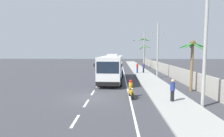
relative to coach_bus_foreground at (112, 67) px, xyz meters
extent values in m
plane|color=#3A3A3F|center=(-1.58, -8.92, -1.89)|extent=(160.00, 160.00, 0.00)
cube|color=#999993|center=(5.22, 1.08, -1.82)|extent=(3.20, 90.00, 0.14)
cube|color=white|center=(-1.58, -14.34, -1.89)|extent=(0.16, 2.00, 0.01)
cube|color=white|center=(-1.58, -10.69, -1.89)|extent=(0.16, 2.00, 0.01)
cube|color=white|center=(-1.58, -7.04, -1.89)|extent=(0.16, 2.00, 0.01)
cube|color=white|center=(-1.58, -3.40, -1.89)|extent=(0.16, 2.00, 0.01)
cube|color=white|center=(-1.58, 0.25, -1.89)|extent=(0.16, 2.00, 0.01)
cube|color=white|center=(-1.58, 3.90, -1.89)|extent=(0.16, 2.00, 0.01)
cube|color=white|center=(-1.58, 7.54, -1.89)|extent=(0.16, 2.00, 0.01)
cube|color=white|center=(-1.58, 11.19, -1.89)|extent=(0.16, 2.00, 0.01)
cube|color=white|center=(-1.58, 14.84, -1.89)|extent=(0.16, 2.00, 0.01)
cube|color=white|center=(-1.58, 18.48, -1.89)|extent=(0.16, 2.00, 0.01)
cube|color=white|center=(-1.58, 22.13, -1.89)|extent=(0.16, 2.00, 0.01)
cube|color=white|center=(-1.58, 25.78, -1.89)|extent=(0.16, 2.00, 0.01)
cube|color=white|center=(-1.58, 29.42, -1.89)|extent=(0.16, 2.00, 0.01)
cube|color=white|center=(-1.58, 33.07, -1.89)|extent=(0.16, 2.00, 0.01)
cube|color=white|center=(-1.58, 36.72, -1.89)|extent=(0.16, 2.00, 0.01)
cube|color=white|center=(-1.58, 40.36, -1.89)|extent=(0.16, 2.00, 0.01)
cube|color=white|center=(1.89, 6.08, -1.89)|extent=(0.14, 70.00, 0.01)
cube|color=#9E998E|center=(9.02, 5.08, -0.99)|extent=(0.24, 60.00, 1.81)
cube|color=silver|center=(0.00, -0.03, -0.02)|extent=(3.04, 11.13, 2.96)
cube|color=#192333|center=(0.01, 0.17, 0.50)|extent=(3.03, 10.25, 0.95)
cube|color=#192333|center=(-0.23, -5.50, 0.42)|extent=(2.38, 0.20, 1.24)
cube|color=blue|center=(0.00, -0.03, -0.69)|extent=(3.06, 10.91, 0.53)
cube|color=black|center=(-0.23, -5.59, -1.30)|extent=(2.54, 0.26, 0.44)
cube|color=#B7B7B7|center=(0.06, 1.35, 1.60)|extent=(1.52, 2.48, 0.28)
cube|color=black|center=(1.25, -5.35, 0.65)|extent=(0.12, 0.08, 0.36)
cube|color=black|center=(-1.69, -5.23, 0.65)|extent=(0.12, 0.08, 0.36)
cylinder|color=black|center=(1.10, -3.94, -1.37)|extent=(0.36, 1.05, 1.04)
cylinder|color=black|center=(-1.43, -3.83, -1.37)|extent=(0.36, 1.05, 1.04)
cylinder|color=black|center=(1.40, 3.23, -1.37)|extent=(0.36, 1.05, 1.04)
cylinder|color=black|center=(-1.13, 3.33, -1.37)|extent=(0.36, 1.05, 1.04)
cylinder|color=black|center=(2.07, -9.48, -1.59)|extent=(0.17, 0.61, 0.60)
cylinder|color=black|center=(1.91, -8.13, -1.59)|extent=(0.19, 0.61, 0.60)
cube|color=gold|center=(2.00, -8.85, -1.37)|extent=(0.36, 1.12, 0.36)
cube|color=black|center=(1.96, -8.55, -1.17)|extent=(0.31, 0.62, 0.12)
cylinder|color=gray|center=(2.06, -9.36, -1.29)|extent=(0.10, 0.32, 0.67)
cylinder|color=black|center=(2.04, -9.26, -0.85)|extent=(0.56, 0.10, 0.04)
sphere|color=#EAEACC|center=(2.06, -9.38, -0.99)|extent=(0.14, 0.14, 0.14)
cylinder|color=gold|center=(1.97, -8.60, -0.89)|extent=(0.32, 0.32, 0.56)
sphere|color=red|center=(1.97, -8.60, -0.48)|extent=(0.26, 0.26, 0.26)
cylinder|color=navy|center=(4.22, 8.15, -1.31)|extent=(0.28, 0.28, 0.89)
cylinder|color=red|center=(4.22, 8.15, -0.51)|extent=(0.36, 0.36, 0.70)
sphere|color=#9E704C|center=(4.22, 8.15, -0.06)|extent=(0.23, 0.23, 0.23)
cylinder|color=black|center=(5.10, -10.34, -1.33)|extent=(0.28, 0.28, 0.83)
cylinder|color=navy|center=(5.10, -10.34, -0.59)|extent=(0.36, 0.36, 0.66)
sphere|color=tan|center=(5.10, -10.34, -0.14)|extent=(0.25, 0.25, 0.25)
cylinder|color=black|center=(5.43, 8.88, -1.33)|extent=(0.28, 0.28, 0.84)
cylinder|color=navy|center=(5.43, 8.88, -0.58)|extent=(0.36, 0.36, 0.66)
sphere|color=brown|center=(5.43, 8.88, -0.15)|extent=(0.23, 0.23, 0.23)
cylinder|color=#9E9E99|center=(7.03, -11.25, 2.78)|extent=(0.24, 0.24, 9.33)
cylinder|color=#9E9E99|center=(6.76, 3.42, 2.18)|extent=(0.24, 0.24, 8.14)
cube|color=#9E9E99|center=(6.76, 3.42, 4.67)|extent=(2.00, 0.12, 0.12)
cylinder|color=#4C4742|center=(5.96, 3.42, 4.79)|extent=(0.08, 0.08, 0.16)
cylinder|color=#4C4742|center=(7.56, 3.42, 4.79)|extent=(0.08, 0.08, 0.16)
cylinder|color=#9E9E99|center=(6.74, 18.08, 2.45)|extent=(0.24, 0.24, 8.68)
cube|color=#9E9E99|center=(6.74, 18.08, 5.33)|extent=(2.34, 0.12, 0.12)
cylinder|color=#4C4742|center=(5.81, 18.08, 5.45)|extent=(0.08, 0.08, 0.16)
cylinder|color=#4C4742|center=(7.68, 18.08, 5.45)|extent=(0.08, 0.08, 0.16)
cylinder|color=#9E9E99|center=(5.54, 18.08, 4.60)|extent=(2.39, 0.09, 0.09)
cube|color=#4C4C51|center=(4.35, 18.08, 4.54)|extent=(0.44, 0.24, 0.14)
cylinder|color=brown|center=(7.12, 21.03, 1.63)|extent=(0.32, 0.32, 7.03)
ellipsoid|color=#337F33|center=(7.84, 21.05, 4.91)|extent=(1.50, 0.41, 0.78)
ellipsoid|color=#337F33|center=(7.67, 21.51, 4.93)|extent=(1.36, 1.26, 0.74)
ellipsoid|color=#337F33|center=(6.91, 21.74, 4.97)|extent=(0.79, 1.57, 0.65)
ellipsoid|color=#337F33|center=(6.49, 21.40, 4.95)|extent=(1.49, 1.09, 0.70)
ellipsoid|color=#337F33|center=(6.40, 20.81, 5.00)|extent=(1.58, 0.79, 0.60)
ellipsoid|color=#337F33|center=(7.09, 20.35, 4.84)|extent=(0.43, 1.44, 0.92)
ellipsoid|color=#337F33|center=(7.64, 20.52, 4.91)|extent=(1.32, 1.30, 0.78)
sphere|color=brown|center=(7.12, 21.03, 5.19)|extent=(0.56, 0.56, 0.56)
cylinder|color=brown|center=(8.17, -6.09, 0.49)|extent=(0.27, 0.27, 4.76)
ellipsoid|color=#28702D|center=(8.84, -6.04, 2.71)|extent=(1.40, 0.46, 0.62)
ellipsoid|color=#28702D|center=(8.33, -5.44, 2.72)|extent=(0.68, 1.43, 0.61)
ellipsoid|color=#28702D|center=(7.60, -5.76, 2.70)|extent=(1.36, 0.99, 0.66)
ellipsoid|color=#28702D|center=(7.61, -6.41, 2.68)|extent=(1.35, 0.99, 0.69)
ellipsoid|color=#28702D|center=(8.46, -6.64, 2.62)|extent=(0.92, 1.32, 0.81)
sphere|color=brown|center=(8.17, -6.09, 2.92)|extent=(0.56, 0.56, 0.56)
cylinder|color=brown|center=(7.95, 26.52, 0.82)|extent=(0.34, 0.34, 5.42)
ellipsoid|color=#3D893D|center=(8.89, 26.66, 3.26)|extent=(1.99, 0.66, 0.86)
ellipsoid|color=#3D893D|center=(8.13, 27.41, 3.16)|extent=(0.74, 1.91, 1.06)
ellipsoid|color=#3D893D|center=(7.31, 27.12, 3.10)|extent=(1.56, 1.52, 1.17)
ellipsoid|color=#3D893D|center=(7.21, 25.88, 3.31)|extent=(1.74, 1.58, 0.75)
ellipsoid|color=#3D893D|center=(8.22, 25.61, 3.23)|extent=(0.91, 1.96, 0.92)
sphere|color=brown|center=(7.95, 26.52, 3.58)|extent=(0.56, 0.56, 0.56)
camera|label=1|loc=(0.93, -24.52, 2.14)|focal=29.44mm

